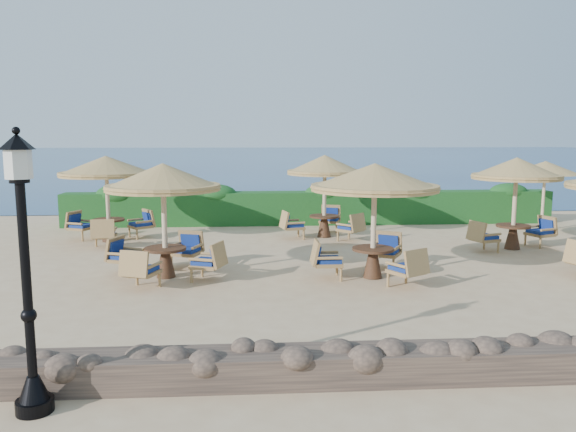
{
  "coord_description": "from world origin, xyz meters",
  "views": [
    {
      "loc": [
        -2.18,
        -13.31,
        3.3
      ],
      "look_at": [
        -1.29,
        0.38,
        1.3
      ],
      "focal_mm": 35.0,
      "sensor_mm": 36.0,
      "label": 1
    }
  ],
  "objects_px": {
    "cafe_set_0": "(164,202)",
    "cafe_set_4": "(325,181)",
    "lamp_post": "(27,286)",
    "cafe_set_3": "(107,180)",
    "extra_parasol": "(545,168)",
    "cafe_set_5": "(516,182)",
    "cafe_set_1": "(374,195)"
  },
  "relations": [
    {
      "from": "cafe_set_0",
      "to": "cafe_set_4",
      "type": "distance_m",
      "value": 6.57
    },
    {
      "from": "lamp_post",
      "to": "cafe_set_3",
      "type": "distance_m",
      "value": 11.13
    },
    {
      "from": "extra_parasol",
      "to": "cafe_set_5",
      "type": "xyz_separation_m",
      "value": [
        -2.45,
        -2.98,
        -0.22
      ]
    },
    {
      "from": "extra_parasol",
      "to": "cafe_set_4",
      "type": "xyz_separation_m",
      "value": [
        -7.65,
        -0.7,
        -0.36
      ]
    },
    {
      "from": "cafe_set_4",
      "to": "cafe_set_5",
      "type": "xyz_separation_m",
      "value": [
        5.21,
        -2.28,
        0.14
      ]
    },
    {
      "from": "cafe_set_0",
      "to": "cafe_set_5",
      "type": "distance_m",
      "value": 9.91
    },
    {
      "from": "cafe_set_0",
      "to": "extra_parasol",
      "type": "bearing_deg",
      "value": 25.13
    },
    {
      "from": "cafe_set_5",
      "to": "cafe_set_0",
      "type": "bearing_deg",
      "value": -164.49
    },
    {
      "from": "lamp_post",
      "to": "cafe_set_4",
      "type": "height_order",
      "value": "lamp_post"
    },
    {
      "from": "lamp_post",
      "to": "cafe_set_3",
      "type": "xyz_separation_m",
      "value": [
        -1.82,
        10.97,
        0.37
      ]
    },
    {
      "from": "lamp_post",
      "to": "cafe_set_5",
      "type": "xyz_separation_m",
      "value": [
        10.15,
        9.02,
        0.4
      ]
    },
    {
      "from": "cafe_set_1",
      "to": "cafe_set_5",
      "type": "bearing_deg",
      "value": 32.2
    },
    {
      "from": "cafe_set_1",
      "to": "cafe_set_3",
      "type": "bearing_deg",
      "value": 145.62
    },
    {
      "from": "cafe_set_3",
      "to": "cafe_set_4",
      "type": "distance_m",
      "value": 6.78
    },
    {
      "from": "cafe_set_3",
      "to": "cafe_set_0",
      "type": "bearing_deg",
      "value": -62.19
    },
    {
      "from": "lamp_post",
      "to": "cafe_set_0",
      "type": "relative_size",
      "value": 1.15
    },
    {
      "from": "cafe_set_0",
      "to": "cafe_set_3",
      "type": "distance_m",
      "value": 5.2
    },
    {
      "from": "cafe_set_5",
      "to": "cafe_set_3",
      "type": "bearing_deg",
      "value": 170.76
    },
    {
      "from": "cafe_set_1",
      "to": "extra_parasol",
      "type": "bearing_deg",
      "value": 39.67
    },
    {
      "from": "cafe_set_3",
      "to": "lamp_post",
      "type": "bearing_deg",
      "value": -80.58
    },
    {
      "from": "lamp_post",
      "to": "cafe_set_0",
      "type": "height_order",
      "value": "lamp_post"
    },
    {
      "from": "extra_parasol",
      "to": "cafe_set_1",
      "type": "distance_m",
      "value": 9.35
    },
    {
      "from": "cafe_set_1",
      "to": "cafe_set_5",
      "type": "height_order",
      "value": "same"
    },
    {
      "from": "cafe_set_3",
      "to": "cafe_set_4",
      "type": "bearing_deg",
      "value": 2.79
    },
    {
      "from": "cafe_set_4",
      "to": "cafe_set_5",
      "type": "bearing_deg",
      "value": -23.63
    },
    {
      "from": "extra_parasol",
      "to": "cafe_set_0",
      "type": "bearing_deg",
      "value": -154.87
    },
    {
      "from": "lamp_post",
      "to": "cafe_set_3",
      "type": "relative_size",
      "value": 1.16
    },
    {
      "from": "cafe_set_0",
      "to": "cafe_set_1",
      "type": "height_order",
      "value": "same"
    },
    {
      "from": "lamp_post",
      "to": "cafe_set_4",
      "type": "bearing_deg",
      "value": 66.35
    },
    {
      "from": "extra_parasol",
      "to": "cafe_set_1",
      "type": "bearing_deg",
      "value": -140.33
    },
    {
      "from": "cafe_set_4",
      "to": "cafe_set_0",
      "type": "bearing_deg",
      "value": -131.38
    },
    {
      "from": "lamp_post",
      "to": "cafe_set_1",
      "type": "xyz_separation_m",
      "value": [
        5.4,
        6.03,
        0.39
      ]
    }
  ]
}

